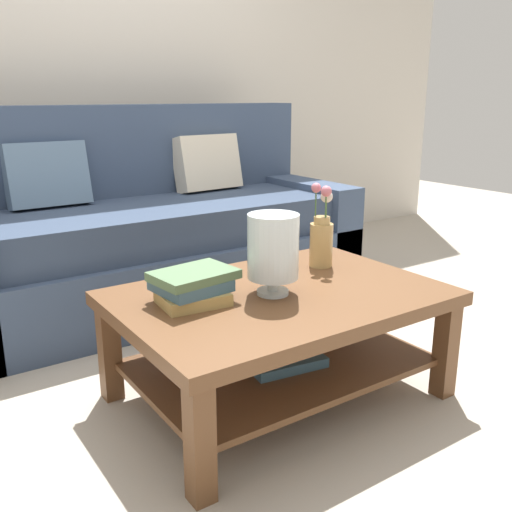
% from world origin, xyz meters
% --- Properties ---
extents(ground_plane, '(10.00, 10.00, 0.00)m').
position_xyz_m(ground_plane, '(0.00, 0.00, 0.00)').
color(ground_plane, '#ADA393').
extents(back_wall, '(6.40, 0.12, 2.70)m').
position_xyz_m(back_wall, '(0.00, 1.65, 1.35)').
color(back_wall, beige).
rests_on(back_wall, ground).
extents(couch, '(2.19, 0.90, 1.06)m').
position_xyz_m(couch, '(0.10, 0.84, 0.36)').
color(couch, '#384760').
rests_on(couch, ground).
extents(coffee_table, '(1.17, 0.80, 0.42)m').
position_xyz_m(coffee_table, '(0.03, -0.43, 0.31)').
color(coffee_table, brown).
rests_on(coffee_table, ground).
extents(book_stack_main, '(0.29, 0.24, 0.11)m').
position_xyz_m(book_stack_main, '(-0.28, -0.35, 0.48)').
color(book_stack_main, tan).
rests_on(book_stack_main, coffee_table).
extents(glass_hurricane_vase, '(0.18, 0.18, 0.29)m').
position_xyz_m(glass_hurricane_vase, '(0.00, -0.43, 0.59)').
color(glass_hurricane_vase, silver).
rests_on(glass_hurricane_vase, coffee_table).
extents(flower_pitcher, '(0.10, 0.10, 0.35)m').
position_xyz_m(flower_pitcher, '(0.37, -0.26, 0.55)').
color(flower_pitcher, tan).
rests_on(flower_pitcher, coffee_table).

